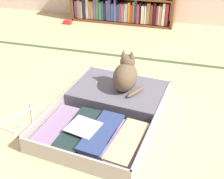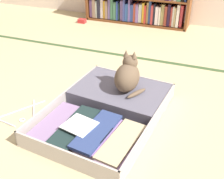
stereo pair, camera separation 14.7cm
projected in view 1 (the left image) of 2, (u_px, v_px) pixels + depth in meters
ground_plane at (96, 130)px, 1.83m from camera, size 10.00×10.00×0.00m
tatami_border at (134, 57)px, 2.79m from camera, size 4.80×0.05×0.00m
open_suitcase at (110, 109)px, 1.95m from camera, size 0.78×1.04×0.12m
black_cat at (126, 75)px, 2.00m from camera, size 0.23×0.26×0.29m
clothes_hanger at (16, 120)px, 1.92m from camera, size 0.32×0.39×0.01m
small_red_pouch at (68, 22)px, 3.68m from camera, size 0.10×0.07×0.05m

